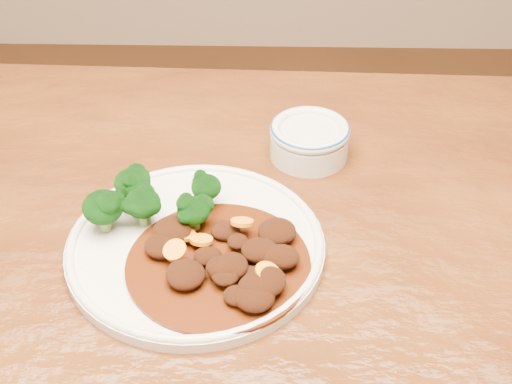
{
  "coord_description": "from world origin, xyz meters",
  "views": [
    {
      "loc": [
        0.07,
        -0.55,
        1.3
      ],
      "look_at": [
        0.05,
        0.12,
        0.77
      ],
      "focal_mm": 50.0,
      "sensor_mm": 36.0,
      "label": 1
    }
  ],
  "objects": [
    {
      "name": "broccoli_florets",
      "position": [
        -0.07,
        0.07,
        0.79
      ],
      "size": [
        0.15,
        0.09,
        0.05
      ],
      "color": "#70984E",
      "rests_on": "dinner_plate"
    },
    {
      "name": "dip_bowl",
      "position": [
        0.12,
        0.22,
        0.78
      ],
      "size": [
        0.1,
        0.1,
        0.05
      ],
      "rotation": [
        0.0,
        0.0,
        0.1
      ],
      "color": "beige",
      "rests_on": "dining_table"
    },
    {
      "name": "dining_table",
      "position": [
        0.0,
        0.0,
        0.67
      ],
      "size": [
        1.52,
        0.94,
        0.75
      ],
      "rotation": [
        0.0,
        0.0,
        -0.03
      ],
      "color": "#5C3010",
      "rests_on": "ground"
    },
    {
      "name": "mince_stew",
      "position": [
        0.02,
        -0.01,
        0.77
      ],
      "size": [
        0.2,
        0.2,
        0.03
      ],
      "color": "#451D07",
      "rests_on": "dinner_plate"
    },
    {
      "name": "dinner_plate",
      "position": [
        -0.01,
        0.03,
        0.76
      ],
      "size": [
        0.29,
        0.29,
        0.02
      ],
      "rotation": [
        0.0,
        0.0,
        0.14
      ],
      "color": "silver",
      "rests_on": "dining_table"
    }
  ]
}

